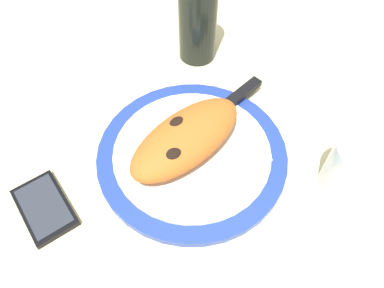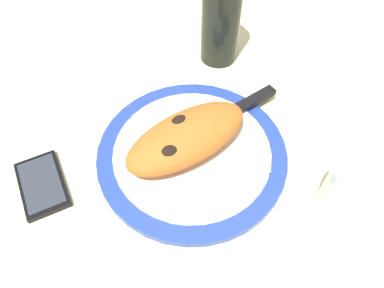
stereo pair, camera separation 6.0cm
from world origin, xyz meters
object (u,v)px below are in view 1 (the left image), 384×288
smartphone (44,207)px  wine_bottle (198,6)px  fork (235,172)px  calzone (186,138)px  knife (229,104)px  water_glass (351,171)px  plate (192,154)px

smartphone → wine_bottle: size_ratio=0.43×
fork → calzone: bearing=120.0°
calzone → knife: (11.43, 4.68, -2.51)cm
knife → water_glass: water_glass is taller
smartphone → wine_bottle: 44.95cm
knife → wine_bottle: wine_bottle is taller
plate → water_glass: (18.76, -16.80, 3.50)cm
plate → calzone: 4.04cm
calzone → water_glass: water_glass is taller
fork → smartphone: (-28.89, 9.66, -1.35)cm
calzone → fork: size_ratio=1.44×
smartphone → water_glass: water_glass is taller
smartphone → knife: bearing=4.8°
knife → smartphone: 35.86cm
fork → knife: (6.81, 12.68, 0.30)cm
plate → wine_bottle: 28.58cm
knife → fork: bearing=-118.2°
calzone → knife: size_ratio=0.99×
knife → smartphone: size_ratio=2.00×
plate → wine_bottle: bearing=58.5°
smartphone → water_glass: 47.88cm
water_glass → wine_bottle: size_ratio=0.36×
calzone → smartphone: (-24.26, 1.66, -4.15)cm
fork → wine_bottle: size_ratio=0.59×
calzone → water_glass: size_ratio=2.38×
calzone → fork: 9.66cm
plate → wine_bottle: (13.84, 22.54, 10.83)cm
smartphone → water_glass: (43.63, -19.36, 3.75)cm
calzone → wine_bottle: size_ratio=0.86×
fork → water_glass: water_glass is taller
water_glass → plate: bearing=138.2°
water_glass → wine_bottle: bearing=97.1°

